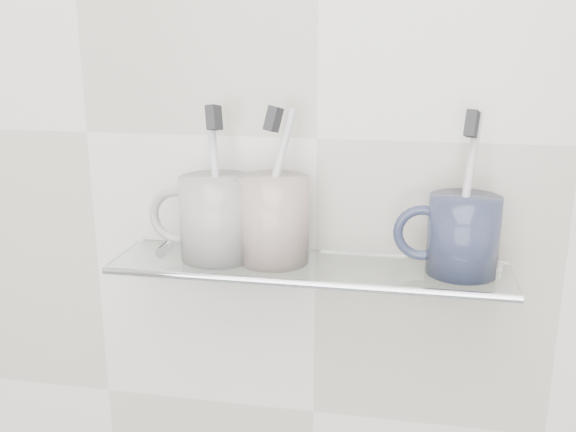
% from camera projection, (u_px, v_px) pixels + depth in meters
% --- Properties ---
extents(wall_back, '(2.50, 0.00, 2.50)m').
position_uv_depth(wall_back, '(317.00, 139.00, 0.83)').
color(wall_back, silver).
rests_on(wall_back, ground).
extents(shelf_glass, '(0.50, 0.12, 0.01)m').
position_uv_depth(shelf_glass, '(308.00, 267.00, 0.81)').
color(shelf_glass, silver).
rests_on(shelf_glass, wall_back).
extents(shelf_rail, '(0.50, 0.01, 0.01)m').
position_uv_depth(shelf_rail, '(301.00, 284.00, 0.76)').
color(shelf_rail, silver).
rests_on(shelf_rail, shelf_glass).
extents(bracket_left, '(0.02, 0.03, 0.02)m').
position_uv_depth(bracket_left, '(165.00, 254.00, 0.89)').
color(bracket_left, silver).
rests_on(bracket_left, wall_back).
extents(bracket_right, '(0.02, 0.03, 0.02)m').
position_uv_depth(bracket_right, '(476.00, 273.00, 0.82)').
color(bracket_right, silver).
rests_on(bracket_right, wall_back).
extents(mug_left, '(0.12, 0.12, 0.11)m').
position_uv_depth(mug_left, '(217.00, 218.00, 0.82)').
color(mug_left, white).
rests_on(mug_left, shelf_glass).
extents(mug_left_handle, '(0.08, 0.01, 0.08)m').
position_uv_depth(mug_left_handle, '(177.00, 216.00, 0.83)').
color(mug_left_handle, white).
rests_on(mug_left_handle, mug_left).
extents(toothbrush_left, '(0.03, 0.05, 0.19)m').
position_uv_depth(toothbrush_left, '(216.00, 181.00, 0.81)').
color(toothbrush_left, silver).
rests_on(toothbrush_left, mug_left).
extents(bristles_left, '(0.02, 0.03, 0.03)m').
position_uv_depth(bristles_left, '(214.00, 118.00, 0.78)').
color(bristles_left, '#26262A').
rests_on(bristles_left, toothbrush_left).
extents(mug_center, '(0.11, 0.11, 0.11)m').
position_uv_depth(mug_center, '(274.00, 220.00, 0.81)').
color(mug_center, silver).
rests_on(mug_center, shelf_glass).
extents(mug_center_handle, '(0.08, 0.01, 0.08)m').
position_uv_depth(mug_center_handle, '(235.00, 218.00, 0.81)').
color(mug_center_handle, silver).
rests_on(mug_center_handle, mug_center).
extents(toothbrush_center, '(0.05, 0.04, 0.19)m').
position_uv_depth(toothbrush_center, '(274.00, 184.00, 0.79)').
color(toothbrush_center, silver).
rests_on(toothbrush_center, mug_center).
extents(bristles_center, '(0.02, 0.03, 0.04)m').
position_uv_depth(bristles_center, '(273.00, 119.00, 0.77)').
color(bristles_center, '#26262A').
rests_on(bristles_center, toothbrush_center).
extents(mug_right, '(0.11, 0.11, 0.10)m').
position_uv_depth(mug_right, '(463.00, 235.00, 0.77)').
color(mug_right, '#1F233A').
rests_on(mug_right, shelf_glass).
extents(mug_right_handle, '(0.07, 0.01, 0.07)m').
position_uv_depth(mug_right_handle, '(422.00, 233.00, 0.77)').
color(mug_right_handle, '#1F233A').
rests_on(mug_right_handle, mug_right).
extents(toothbrush_right, '(0.03, 0.06, 0.19)m').
position_uv_depth(toothbrush_right, '(467.00, 192.00, 0.75)').
color(toothbrush_right, beige).
rests_on(toothbrush_right, mug_right).
extents(bristles_right, '(0.02, 0.03, 0.03)m').
position_uv_depth(bristles_right, '(472.00, 124.00, 0.73)').
color(bristles_right, '#26262A').
rests_on(bristles_right, toothbrush_right).
extents(chrome_cap, '(0.03, 0.03, 0.01)m').
position_uv_depth(chrome_cap, '(487.00, 269.00, 0.77)').
color(chrome_cap, silver).
rests_on(chrome_cap, shelf_glass).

